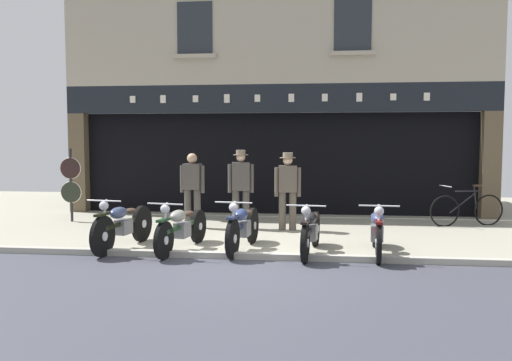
# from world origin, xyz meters

# --- Properties ---
(ground) EXTENTS (22.93, 22.00, 0.18)m
(ground) POSITION_xyz_m (0.00, -0.98, -0.04)
(ground) COLOR gray
(shop_facade) EXTENTS (11.23, 4.42, 6.30)m
(shop_facade) POSITION_xyz_m (-0.00, 7.01, 1.71)
(shop_facade) COLOR black
(shop_facade) RESTS_ON ground
(motorcycle_left) EXTENTS (0.62, 2.02, 0.94)m
(motorcycle_left) POSITION_xyz_m (-2.30, 0.59, 0.44)
(motorcycle_left) COLOR black
(motorcycle_left) RESTS_ON ground
(motorcycle_center_left) EXTENTS (0.62, 2.04, 0.91)m
(motorcycle_center_left) POSITION_xyz_m (-1.24, 0.57, 0.42)
(motorcycle_center_left) COLOR black
(motorcycle_center_left) RESTS_ON ground
(motorcycle_center) EXTENTS (0.62, 2.00, 0.92)m
(motorcycle_center) POSITION_xyz_m (-0.19, 0.71, 0.43)
(motorcycle_center) COLOR black
(motorcycle_center) RESTS_ON ground
(motorcycle_center_right) EXTENTS (0.62, 1.97, 0.90)m
(motorcycle_center_right) POSITION_xyz_m (0.98, 0.56, 0.42)
(motorcycle_center_right) COLOR black
(motorcycle_center_right) RESTS_ON ground
(motorcycle_right) EXTENTS (0.62, 1.98, 0.91)m
(motorcycle_right) POSITION_xyz_m (2.07, 0.62, 0.42)
(motorcycle_right) COLOR black
(motorcycle_right) RESTS_ON ground
(salesman_left) EXTENTS (0.56, 0.27, 1.62)m
(salesman_left) POSITION_xyz_m (-1.63, 2.94, 0.90)
(salesman_left) COLOR #47423D
(salesman_left) RESTS_ON ground
(shopkeeper_center) EXTENTS (0.55, 0.33, 1.70)m
(shopkeeper_center) POSITION_xyz_m (-0.56, 2.96, 0.94)
(shopkeeper_center) COLOR #47423D
(shopkeeper_center) RESTS_ON ground
(salesman_right) EXTENTS (0.56, 0.34, 1.65)m
(salesman_right) POSITION_xyz_m (0.45, 2.88, 0.91)
(salesman_right) COLOR brown
(salesman_right) RESTS_ON ground
(tyre_sign_pole) EXTENTS (0.51, 0.06, 1.71)m
(tyre_sign_pole) POSITION_xyz_m (-4.64, 3.43, 0.95)
(tyre_sign_pole) COLOR #232328
(tyre_sign_pole) RESTS_ON ground
(advert_board_near) EXTENTS (0.84, 0.03, 1.11)m
(advert_board_near) POSITION_xyz_m (1.83, 5.40, 1.63)
(advert_board_near) COLOR silver
(advert_board_far) EXTENTS (0.84, 0.03, 1.07)m
(advert_board_far) POSITION_xyz_m (2.80, 5.40, 1.63)
(advert_board_far) COLOR silver
(leaning_bicycle) EXTENTS (1.71, 0.67, 0.94)m
(leaning_bicycle) POSITION_xyz_m (4.39, 3.91, 0.38)
(leaning_bicycle) COLOR black
(leaning_bicycle) RESTS_ON ground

